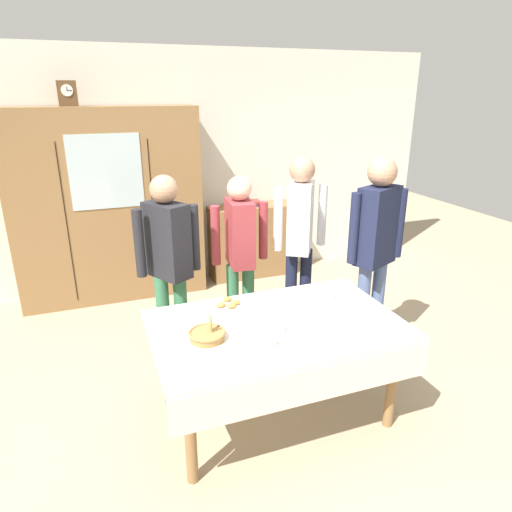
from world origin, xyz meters
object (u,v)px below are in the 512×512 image
Objects in this scene: mantel_clock at (67,93)px; bread_basket at (207,335)px; bookshelf_low at (253,241)px; pastry_plate at (228,305)px; person_behind_table_right at (240,246)px; person_behind_table_left at (168,254)px; person_beside_shelf at (376,239)px; spoon_mid_left at (374,329)px; person_by_cabinet at (300,230)px; tea_cup_near_right at (329,295)px; tea_cup_far_right at (270,343)px; tea_cup_far_left at (288,303)px; dining_table at (278,338)px; wall_cabinet at (109,207)px; spoon_front_edge at (356,318)px; tea_cup_mid_left at (280,328)px; book_stack at (253,203)px.

mantel_clock is 1.00× the size of bread_basket.
bookshelf_low reaches higher than pastry_plate.
person_behind_table_left is at bearing -167.52° from person_behind_table_right.
pastry_plate is (-1.02, -2.25, 0.31)m from bookshelf_low.
spoon_mid_left is at bearing -123.66° from person_beside_shelf.
mantel_clock is at bearing 137.61° from person_beside_shelf.
person_by_cabinet is at bearing 5.42° from person_behind_table_left.
tea_cup_near_right is 0.53m from spoon_mid_left.
mantel_clock reaches higher than tea_cup_far_right.
person_by_cabinet is at bearing 85.27° from spoon_mid_left.
bread_basket is at bearing -87.03° from person_behind_table_left.
tea_cup_far_left is (1.34, -2.35, -1.43)m from mantel_clock.
bookshelf_low reaches higher than tea_cup_far_left.
tea_cup_far_left is 0.90m from person_behind_table_right.
person_behind_table_left is (-0.55, 0.98, 0.34)m from dining_table.
tea_cup_far_left is 0.58m from tea_cup_far_right.
wall_cabinet is at bearing -178.28° from bookshelf_low.
mantel_clock is at bearing 122.49° from spoon_front_edge.
spoon_mid_left is (0.59, -0.20, -0.02)m from tea_cup_mid_left.
book_stack is at bearing 1.72° from wall_cabinet.
book_stack is at bearing 65.87° from person_behind_table_right.
person_beside_shelf is (1.99, -2.07, 0.03)m from wall_cabinet.
person_beside_shelf reaches higher than bookshelf_low.
wall_cabinet is 1.28× the size of person_behind_table_left.
pastry_plate is 0.18× the size of person_behind_table_right.
bread_basket is 1.30m from person_behind_table_right.
mantel_clock is 0.14× the size of person_by_cabinet.
book_stack reaches higher than bookshelf_low.
dining_table is at bearing 0.70° from bread_basket.
person_behind_table_right is at bearing 108.05° from spoon_mid_left.
dining_table is at bearing -106.56° from bookshelf_low.
spoon_front_edge is at bearing -42.62° from tea_cup_far_left.
spoon_front_edge is 0.18m from spoon_mid_left.
tea_cup_mid_left reaches higher than dining_table.
pastry_plate reaches higher than dining_table.
wall_cabinet is at bearing 118.25° from spoon_front_edge.
spoon_mid_left is 1.49m from person_behind_table_right.
bookshelf_low is at bearing 86.03° from person_by_cabinet.
person_behind_table_left is at bearing -77.63° from wall_cabinet.
book_stack is at bearing 1.50° from mantel_clock.
bookshelf_low reaches higher than dining_table.
person_behind_table_left is at bearing 134.29° from tea_cup_far_left.
person_beside_shelf is (0.99, -0.60, 0.13)m from person_behind_table_right.
book_stack is at bearing 84.94° from spoon_front_edge.
person_behind_table_left is (-0.39, 1.22, 0.22)m from tea_cup_far_right.
bread_basket is 1.70m from person_beside_shelf.
tea_cup_far_right is at bearing -148.83° from person_beside_shelf.
person_behind_table_right is (-0.57, 0.03, -0.10)m from person_by_cabinet.
pastry_plate is at bearing -114.40° from book_stack.
bookshelf_low is 3.90× the size of pastry_plate.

